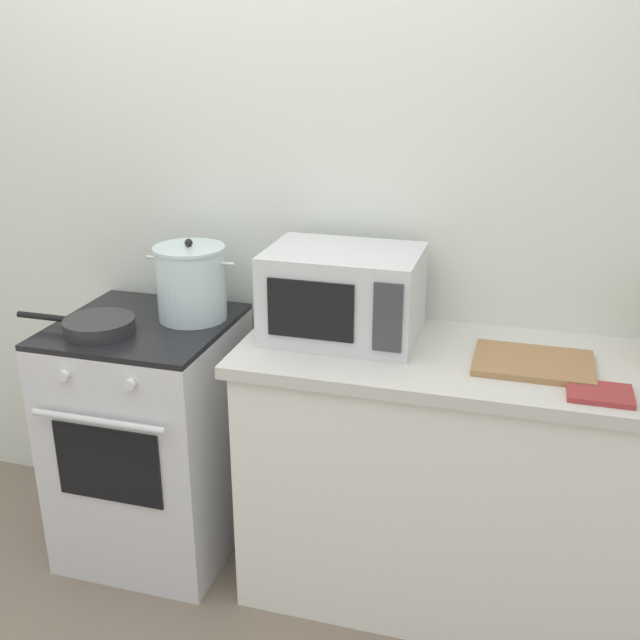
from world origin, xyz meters
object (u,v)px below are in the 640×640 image
object	(u,v)px
stove	(152,437)
frying_pan	(98,325)
microwave	(343,294)
oven_mitt	(600,393)
stock_pot	(191,283)
cutting_board	(533,363)

from	to	relation	value
stove	frying_pan	bearing A→B (deg)	-129.57
frying_pan	microwave	distance (m)	0.85
oven_mitt	stock_pot	bearing A→B (deg)	169.37
frying_pan	microwave	world-z (taller)	microwave
frying_pan	microwave	size ratio (longest dim) A/B	0.88
stove	stock_pot	size ratio (longest dim) A/B	2.75
frying_pan	oven_mitt	size ratio (longest dim) A/B	2.45
cutting_board	oven_mitt	xyz separation A→B (m)	(0.18, -0.16, -0.00)
stove	microwave	size ratio (longest dim) A/B	1.84
stock_pot	microwave	xyz separation A→B (m)	(0.56, -0.02, 0.02)
stock_pot	microwave	size ratio (longest dim) A/B	0.67
stock_pot	stove	bearing A→B (deg)	-147.45
stove	microwave	distance (m)	0.94
stock_pot	oven_mitt	xyz separation A→B (m)	(1.37, -0.26, -0.13)
microwave	oven_mitt	distance (m)	0.86
frying_pan	oven_mitt	xyz separation A→B (m)	(1.62, -0.04, -0.02)
microwave	oven_mitt	world-z (taller)	microwave
stove	microwave	xyz separation A→B (m)	(0.71, 0.08, 0.61)
stove	cutting_board	distance (m)	1.42
cutting_board	oven_mitt	world-z (taller)	cutting_board
microwave	cutting_board	world-z (taller)	microwave
stove	frying_pan	distance (m)	0.51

